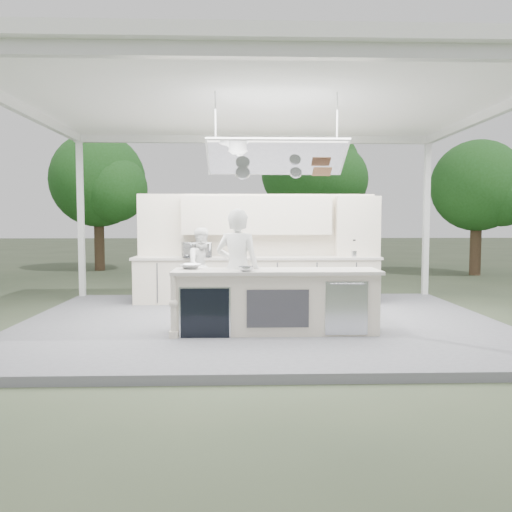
{
  "coord_description": "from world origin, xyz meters",
  "views": [
    {
      "loc": [
        -0.33,
        -8.36,
        1.8
      ],
      "look_at": [
        -0.06,
        0.4,
        1.19
      ],
      "focal_mm": 35.0,
      "sensor_mm": 36.0,
      "label": 1
    }
  ],
  "objects_px": {
    "demo_island": "(275,301)",
    "back_counter": "(257,279)",
    "sous_chef": "(204,267)",
    "head_chef": "(238,269)"
  },
  "relations": [
    {
      "from": "head_chef",
      "to": "sous_chef",
      "type": "relative_size",
      "value": 1.21
    },
    {
      "from": "back_counter",
      "to": "sous_chef",
      "type": "distance_m",
      "value": 1.17
    },
    {
      "from": "demo_island",
      "to": "back_counter",
      "type": "distance_m",
      "value": 2.82
    },
    {
      "from": "back_counter",
      "to": "sous_chef",
      "type": "height_order",
      "value": "sous_chef"
    },
    {
      "from": "demo_island",
      "to": "sous_chef",
      "type": "height_order",
      "value": "sous_chef"
    },
    {
      "from": "demo_island",
      "to": "back_counter",
      "type": "xyz_separation_m",
      "value": [
        -0.18,
        2.81,
        0.0
      ]
    },
    {
      "from": "back_counter",
      "to": "demo_island",
      "type": "bearing_deg",
      "value": -86.37
    },
    {
      "from": "sous_chef",
      "to": "head_chef",
      "type": "bearing_deg",
      "value": -92.91
    },
    {
      "from": "demo_island",
      "to": "head_chef",
      "type": "bearing_deg",
      "value": 159.29
    },
    {
      "from": "back_counter",
      "to": "head_chef",
      "type": "xyz_separation_m",
      "value": [
        -0.38,
        -2.6,
        0.46
      ]
    }
  ]
}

